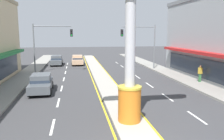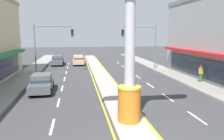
{
  "view_description": "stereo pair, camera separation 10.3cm",
  "coord_description": "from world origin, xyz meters",
  "px_view_note": "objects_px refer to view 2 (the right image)",
  "views": [
    {
      "loc": [
        -2.91,
        -7.18,
        4.98
      ],
      "look_at": [
        -0.52,
        7.43,
        2.6
      ],
      "focal_mm": 36.26,
      "sensor_mm": 36.0,
      "label": 1
    },
    {
      "loc": [
        -2.81,
        -7.2,
        4.98
      ],
      "look_at": [
        -0.52,
        7.43,
        2.6
      ],
      "focal_mm": 36.26,
      "sensor_mm": 36.0,
      "label": 2
    }
  ],
  "objects_px": {
    "traffic_light_right_side": "(143,39)",
    "sedan_far_right_lane": "(42,83)",
    "sedan_mid_left_lane": "(78,60)",
    "district_sign": "(130,48)",
    "pedestrian_near_kerb": "(201,73)",
    "traffic_light_left_side": "(49,40)",
    "sedan_near_left_lane": "(58,60)"
  },
  "relations": [
    {
      "from": "traffic_light_right_side",
      "to": "sedan_near_left_lane",
      "type": "relative_size",
      "value": 1.44
    },
    {
      "from": "district_sign",
      "to": "sedan_near_left_lane",
      "type": "distance_m",
      "value": 26.1
    },
    {
      "from": "district_sign",
      "to": "traffic_light_left_side",
      "type": "relative_size",
      "value": 1.33
    },
    {
      "from": "sedan_mid_left_lane",
      "to": "district_sign",
      "type": "bearing_deg",
      "value": -84.16
    },
    {
      "from": "traffic_light_right_side",
      "to": "sedan_far_right_lane",
      "type": "bearing_deg",
      "value": -139.98
    },
    {
      "from": "traffic_light_right_side",
      "to": "sedan_far_right_lane",
      "type": "xyz_separation_m",
      "value": [
        -12.03,
        -10.1,
        -3.46
      ]
    },
    {
      "from": "district_sign",
      "to": "pedestrian_near_kerb",
      "type": "xyz_separation_m",
      "value": [
        9.43,
        8.82,
        -3.11
      ]
    },
    {
      "from": "sedan_far_right_lane",
      "to": "traffic_light_left_side",
      "type": "bearing_deg",
      "value": 91.72
    },
    {
      "from": "district_sign",
      "to": "pedestrian_near_kerb",
      "type": "bearing_deg",
      "value": 43.08
    },
    {
      "from": "sedan_far_right_lane",
      "to": "sedan_mid_left_lane",
      "type": "xyz_separation_m",
      "value": [
        3.3,
        17.1,
        0.0
      ]
    },
    {
      "from": "sedan_near_left_lane",
      "to": "district_sign",
      "type": "bearing_deg",
      "value": -76.89
    },
    {
      "from": "traffic_light_left_side",
      "to": "sedan_far_right_lane",
      "type": "distance_m",
      "value": 10.07
    },
    {
      "from": "traffic_light_left_side",
      "to": "sedan_near_left_lane",
      "type": "bearing_deg",
      "value": 87.89
    },
    {
      "from": "district_sign",
      "to": "traffic_light_right_side",
      "type": "distance_m",
      "value": 19.13
    },
    {
      "from": "sedan_far_right_lane",
      "to": "sedan_mid_left_lane",
      "type": "relative_size",
      "value": 1.01
    },
    {
      "from": "traffic_light_left_side",
      "to": "sedan_mid_left_lane",
      "type": "bearing_deg",
      "value": 64.91
    },
    {
      "from": "traffic_light_left_side",
      "to": "sedan_far_right_lane",
      "type": "bearing_deg",
      "value": -88.28
    },
    {
      "from": "sedan_far_right_lane",
      "to": "district_sign",
      "type": "bearing_deg",
      "value": -53.77
    },
    {
      "from": "sedan_far_right_lane",
      "to": "traffic_light_right_side",
      "type": "bearing_deg",
      "value": 40.02
    },
    {
      "from": "sedan_mid_left_lane",
      "to": "pedestrian_near_kerb",
      "type": "height_order",
      "value": "pedestrian_near_kerb"
    },
    {
      "from": "district_sign",
      "to": "traffic_light_right_side",
      "type": "relative_size",
      "value": 1.33
    },
    {
      "from": "pedestrian_near_kerb",
      "to": "sedan_near_left_lane",
      "type": "bearing_deg",
      "value": 133.04
    },
    {
      "from": "traffic_light_left_side",
      "to": "sedan_far_right_lane",
      "type": "height_order",
      "value": "traffic_light_left_side"
    },
    {
      "from": "traffic_light_right_side",
      "to": "sedan_mid_left_lane",
      "type": "distance_m",
      "value": 11.71
    },
    {
      "from": "sedan_near_left_lane",
      "to": "sedan_far_right_lane",
      "type": "bearing_deg",
      "value": -90.01
    },
    {
      "from": "sedan_mid_left_lane",
      "to": "pedestrian_near_kerb",
      "type": "xyz_separation_m",
      "value": [
        12.0,
        -16.3,
        0.34
      ]
    },
    {
      "from": "district_sign",
      "to": "sedan_near_left_lane",
      "type": "bearing_deg",
      "value": 103.11
    },
    {
      "from": "district_sign",
      "to": "traffic_light_left_side",
      "type": "distance_m",
      "value": 18.51
    },
    {
      "from": "sedan_mid_left_lane",
      "to": "traffic_light_left_side",
      "type": "bearing_deg",
      "value": -115.09
    },
    {
      "from": "traffic_light_left_side",
      "to": "district_sign",
      "type": "bearing_deg",
      "value": -70.58
    },
    {
      "from": "sedan_far_right_lane",
      "to": "sedan_near_left_lane",
      "type": "xyz_separation_m",
      "value": [
        0.0,
        17.18,
        0.0
      ]
    },
    {
      "from": "traffic_light_right_side",
      "to": "sedan_mid_left_lane",
      "type": "height_order",
      "value": "traffic_light_right_side"
    }
  ]
}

